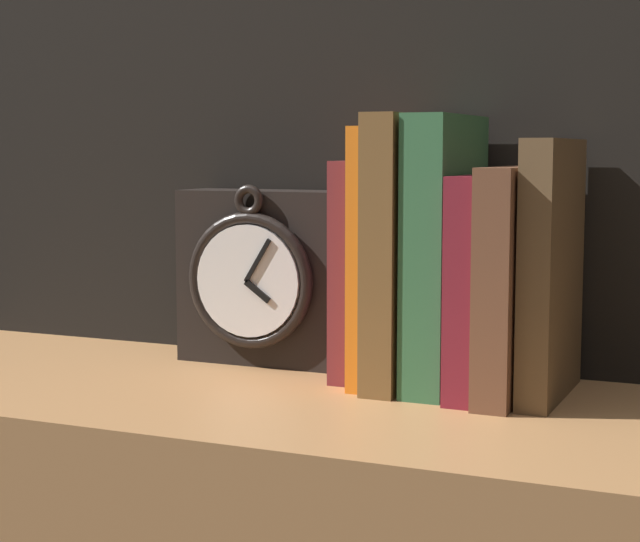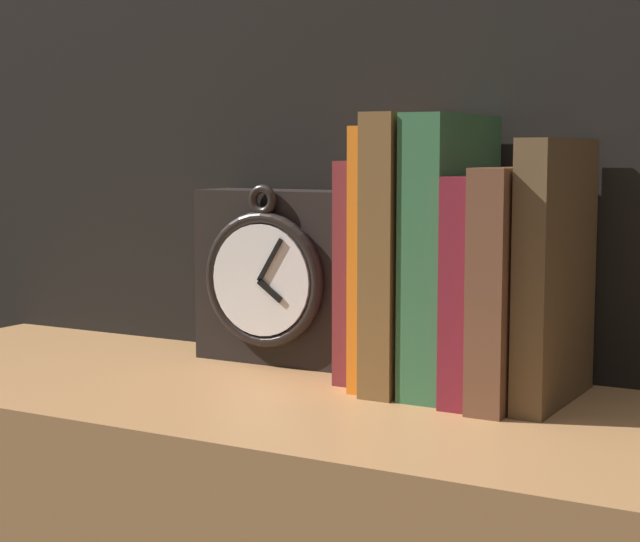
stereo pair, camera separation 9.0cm
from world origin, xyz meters
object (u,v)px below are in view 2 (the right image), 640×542
book_slot0_maroon (374,270)px  book_slot4_maroon (486,286)px  book_slot1_orange (387,256)px  book_slot3_green (451,254)px  book_slot2_brown (410,251)px  clock (280,276)px  book_slot6_brown (556,272)px  book_slot5_brown (517,285)px

book_slot0_maroon → book_slot4_maroon: book_slot0_maroon is taller
book_slot1_orange → book_slot3_green: (0.06, -0.00, 0.01)m
book_slot2_brown → book_slot3_green: (0.04, 0.00, -0.00)m
book_slot0_maroon → book_slot4_maroon: (0.12, -0.02, -0.01)m
clock → book_slot3_green: (0.20, -0.03, 0.03)m
book_slot1_orange → book_slot2_brown: book_slot2_brown is taller
book_slot1_orange → book_slot3_green: 0.06m
clock → book_slot0_maroon: 0.12m
book_slot6_brown → book_slot4_maroon: bearing=-177.8°
book_slot3_green → book_slot5_brown: (0.06, -0.01, -0.02)m
book_slot0_maroon → book_slot5_brown: bearing=-9.3°
book_slot5_brown → book_slot4_maroon: bearing=172.0°
book_slot0_maroon → book_slot2_brown: (0.04, -0.02, 0.02)m
book_slot0_maroon → book_slot4_maroon: 0.12m
book_slot2_brown → book_slot3_green: bearing=2.3°
clock → book_slot2_brown: size_ratio=0.74×
book_slot4_maroon → book_slot6_brown: bearing=2.2°
book_slot0_maroon → book_slot1_orange: 0.03m
book_slot2_brown → book_slot4_maroon: (0.07, -0.00, -0.03)m
book_slot1_orange → book_slot6_brown: bearing=-2.3°
book_slot1_orange → book_slot6_brown: 0.16m
book_slot6_brown → book_slot2_brown: bearing=179.8°
book_slot0_maroon → book_slot1_orange: book_slot1_orange is taller
book_slot4_maroon → book_slot1_orange: bearing=175.0°
book_slot6_brown → book_slot3_green: bearing=178.8°
clock → book_slot4_maroon: 0.24m
book_slot2_brown → book_slot0_maroon: bearing=158.8°
clock → book_slot5_brown: 0.26m
book_slot3_green → book_slot1_orange: bearing=176.0°
book_slot2_brown → book_slot5_brown: 0.10m
book_slot3_green → book_slot4_maroon: book_slot3_green is taller
book_slot1_orange → book_slot2_brown: (0.03, -0.01, 0.01)m
book_slot1_orange → book_slot3_green: book_slot3_green is taller
clock → book_slot3_green: size_ratio=0.74×
clock → book_slot4_maroon: bearing=-9.5°
book_slot2_brown → book_slot6_brown: size_ratio=1.10×
clock → book_slot1_orange: bearing=-12.8°
book_slot1_orange → book_slot4_maroon: book_slot1_orange is taller
book_slot0_maroon → book_slot6_brown: bearing=-5.7°
clock → book_slot5_brown: bearing=-9.4°
clock → book_slot5_brown: (0.26, -0.04, 0.01)m
book_slot4_maroon → book_slot5_brown: book_slot5_brown is taller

